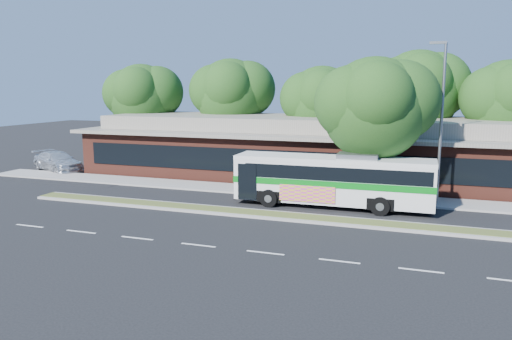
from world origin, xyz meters
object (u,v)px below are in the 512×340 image
(transit_bus, at_px, (333,177))
(sedan, at_px, (58,161))
(lamp_post, at_px, (441,119))
(sidewalk_tree, at_px, (382,107))

(transit_bus, bearing_deg, sedan, 167.06)
(lamp_post, xyz_separation_m, transit_bus, (-5.45, -2.29, -3.19))
(lamp_post, distance_m, sidewalk_tree, 3.25)
(lamp_post, distance_m, sedan, 28.98)
(lamp_post, xyz_separation_m, sedan, (-28.56, 2.60, -4.14))
(sedan, height_order, sidewalk_tree, sidewalk_tree)
(transit_bus, xyz_separation_m, sedan, (-23.11, 4.89, -0.95))
(lamp_post, relative_size, sedan, 1.73)
(lamp_post, distance_m, transit_bus, 6.72)
(transit_bus, relative_size, sedan, 2.09)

